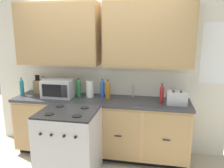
% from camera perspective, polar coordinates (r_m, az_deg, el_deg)
% --- Properties ---
extents(ground_plane, '(8.00, 8.00, 0.00)m').
position_cam_1_polar(ground_plane, '(3.62, -4.05, -19.49)').
color(ground_plane, '#B2A893').
extents(wall_unit, '(3.90, 0.40, 2.60)m').
position_cam_1_polar(wall_unit, '(3.56, -2.35, 8.71)').
color(wall_unit, silver).
rests_on(wall_unit, ground_plane).
extents(counter_run, '(2.73, 0.64, 0.94)m').
position_cam_1_polar(counter_run, '(3.66, -2.93, -10.64)').
color(counter_run, black).
rests_on(counter_run, ground_plane).
extents(stove_range, '(0.76, 0.68, 0.95)m').
position_cam_1_polar(stove_range, '(3.20, -10.73, -14.67)').
color(stove_range, '#B7B7BC').
rests_on(stove_range, ground_plane).
extents(microwave, '(0.48, 0.37, 0.28)m').
position_cam_1_polar(microwave, '(3.69, -13.26, -0.98)').
color(microwave, '#B7B7BC').
rests_on(microwave, counter_run).
extents(toaster, '(0.28, 0.18, 0.19)m').
position_cam_1_polar(toaster, '(3.33, 16.05, -3.41)').
color(toaster, '#B7B7BC').
rests_on(toaster, counter_run).
extents(knife_block, '(0.11, 0.14, 0.31)m').
position_cam_1_polar(knife_block, '(4.02, -18.12, -0.52)').
color(knife_block, '#9C794E').
rests_on(knife_block, counter_run).
extents(sink_faucet, '(0.02, 0.02, 0.20)m').
position_cam_1_polar(sink_faucet, '(3.60, 5.36, -1.70)').
color(sink_faucet, '#B2B5BA').
rests_on(sink_faucet, counter_run).
extents(paper_towel_roll, '(0.12, 0.12, 0.26)m').
position_cam_1_polar(paper_towel_roll, '(3.58, -5.61, -1.28)').
color(paper_towel_roll, white).
rests_on(paper_towel_roll, counter_run).
extents(bottle_blue, '(0.07, 0.07, 0.29)m').
position_cam_1_polar(bottle_blue, '(3.55, -2.42, -1.12)').
color(bottle_blue, blue).
rests_on(bottle_blue, counter_run).
extents(bottle_teal, '(0.06, 0.06, 0.30)m').
position_cam_1_polar(bottle_teal, '(3.92, -21.80, -0.69)').
color(bottle_teal, '#1E707A').
rests_on(bottle_teal, counter_run).
extents(bottle_red, '(0.06, 0.06, 0.29)m').
position_cam_1_polar(bottle_red, '(3.35, 12.45, -2.33)').
color(bottle_red, maroon).
rests_on(bottle_red, counter_run).
extents(bottle_green, '(0.07, 0.07, 0.30)m').
position_cam_1_polar(bottle_green, '(3.63, -8.40, -0.92)').
color(bottle_green, '#237A38').
rests_on(bottle_green, counter_run).
extents(bottle_amber, '(0.07, 0.07, 0.30)m').
position_cam_1_polar(bottle_amber, '(3.47, -1.03, -1.39)').
color(bottle_amber, '#9E6619').
rests_on(bottle_amber, counter_run).
extents(bottle_clear, '(0.07, 0.07, 0.29)m').
position_cam_1_polar(bottle_clear, '(3.93, -16.83, -0.32)').
color(bottle_clear, silver).
rests_on(bottle_clear, counter_run).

